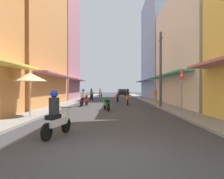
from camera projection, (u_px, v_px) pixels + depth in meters
The scene contains 19 objects.
ground_plane at pixel (113, 101), 25.07m from camera, with size 106.75×106.75×0.00m, color #38383A.
sidewalk_left at pixel (76, 101), 25.12m from camera, with size 1.60×56.52×0.12m, color gray.
sidewalk_right at pixel (150, 101), 25.02m from camera, with size 1.60×56.52×0.12m, color gray.
building_left_mid at pixel (21, 17), 18.74m from camera, with size 7.05×10.85×16.41m.
building_left_far at pixel (54, 40), 28.96m from camera, with size 7.05×8.78×16.91m.
building_right_mid at pixel (203, 50), 18.79m from camera, with size 7.05×12.83×10.32m.
building_right_far at pixel (165, 47), 32.53m from camera, with size 7.05×13.24×16.31m.
motorbike_red at pixel (118, 98), 24.29m from camera, with size 0.55×1.81×0.96m.
motorbike_white at pixel (57, 116), 6.86m from camera, with size 0.67×1.77×1.58m.
motorbike_green at pixel (106, 104), 14.96m from camera, with size 0.65×1.78×0.96m.
motorbike_orange at pixel (128, 98), 20.20m from camera, with size 0.55×1.81×1.58m.
motorbike_silver at pixel (100, 93), 37.99m from camera, with size 0.76×1.74×1.58m.
motorbike_maroon at pixel (84, 98), 18.66m from camera, with size 0.65×1.78×1.58m.
motorbike_black at pixel (92, 95), 27.92m from camera, with size 0.55×1.81×1.58m.
parked_car at pixel (122, 93), 41.76m from camera, with size 1.93×4.17×1.45m.
pedestrian_crossing at pixel (155, 95), 21.98m from camera, with size 0.44×0.44×1.67m.
vendor_umbrella at pixel (30, 77), 11.00m from camera, with size 1.80×1.80×2.47m.
utility_pole at pixel (161, 69), 16.84m from camera, with size 0.20×1.20×6.27m.
street_sign_no_entry at pixel (182, 87), 11.29m from camera, with size 0.07×0.60×2.65m.
Camera 1 is at (0.19, -4.80, 1.64)m, focal length 32.71 mm.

